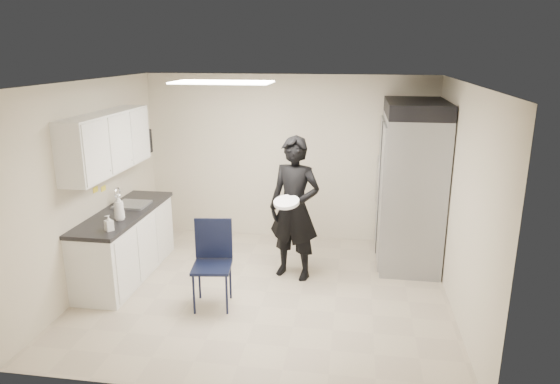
% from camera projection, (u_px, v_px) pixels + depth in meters
% --- Properties ---
extents(floor, '(4.50, 4.50, 0.00)m').
position_uv_depth(floor, '(266.00, 291.00, 6.32)').
color(floor, tan).
rests_on(floor, ground).
extents(ceiling, '(4.50, 4.50, 0.00)m').
position_uv_depth(ceiling, '(265.00, 82.00, 5.61)').
color(ceiling, white).
rests_on(ceiling, back_wall).
extents(back_wall, '(4.50, 0.00, 4.50)m').
position_uv_depth(back_wall, '(288.00, 158.00, 7.87)').
color(back_wall, '#C0B39F').
rests_on(back_wall, floor).
extents(left_wall, '(0.00, 4.00, 4.00)m').
position_uv_depth(left_wall, '(90.00, 186.00, 6.30)').
color(left_wall, '#C0B39F').
rests_on(left_wall, floor).
extents(right_wall, '(0.00, 4.00, 4.00)m').
position_uv_depth(right_wall, '(461.00, 202.00, 5.64)').
color(right_wall, '#C0B39F').
rests_on(right_wall, floor).
extents(ceiling_panel, '(1.20, 0.60, 0.02)m').
position_uv_depth(ceiling_panel, '(222.00, 82.00, 6.08)').
color(ceiling_panel, white).
rests_on(ceiling_panel, ceiling).
extents(lower_counter, '(0.60, 1.90, 0.86)m').
position_uv_depth(lower_counter, '(126.00, 245.00, 6.68)').
color(lower_counter, silver).
rests_on(lower_counter, floor).
extents(countertop, '(0.64, 1.95, 0.05)m').
position_uv_depth(countertop, '(123.00, 213.00, 6.56)').
color(countertop, black).
rests_on(countertop, lower_counter).
extents(sink, '(0.42, 0.40, 0.14)m').
position_uv_depth(sink, '(133.00, 208.00, 6.79)').
color(sink, gray).
rests_on(sink, countertop).
extents(faucet, '(0.02, 0.02, 0.24)m').
position_uv_depth(faucet, '(118.00, 197.00, 6.78)').
color(faucet, silver).
rests_on(faucet, countertop).
extents(upper_cabinets, '(0.35, 1.80, 0.75)m').
position_uv_depth(upper_cabinets, '(107.00, 142.00, 6.32)').
color(upper_cabinets, silver).
rests_on(upper_cabinets, left_wall).
extents(towel_dispenser, '(0.22, 0.30, 0.35)m').
position_uv_depth(towel_dispenser, '(141.00, 142.00, 7.47)').
color(towel_dispenser, black).
rests_on(towel_dispenser, left_wall).
extents(notice_sticker_left, '(0.00, 0.12, 0.07)m').
position_uv_depth(notice_sticker_left, '(96.00, 190.00, 6.41)').
color(notice_sticker_left, yellow).
rests_on(notice_sticker_left, left_wall).
extents(notice_sticker_right, '(0.00, 0.12, 0.07)m').
position_uv_depth(notice_sticker_right, '(103.00, 189.00, 6.61)').
color(notice_sticker_right, yellow).
rests_on(notice_sticker_right, left_wall).
extents(commercial_fridge, '(0.80, 1.35, 2.10)m').
position_uv_depth(commercial_fridge, '(411.00, 191.00, 6.98)').
color(commercial_fridge, gray).
rests_on(commercial_fridge, floor).
extents(fridge_compressor, '(0.80, 1.35, 0.20)m').
position_uv_depth(fridge_compressor, '(417.00, 108.00, 6.66)').
color(fridge_compressor, black).
rests_on(fridge_compressor, commercial_fridge).
extents(folding_chair, '(0.50, 0.50, 1.00)m').
position_uv_depth(folding_chair, '(212.00, 267.00, 5.84)').
color(folding_chair, black).
rests_on(folding_chair, floor).
extents(man_tuxedo, '(0.80, 0.65, 1.90)m').
position_uv_depth(man_tuxedo, '(294.00, 209.00, 6.52)').
color(man_tuxedo, black).
rests_on(man_tuxedo, floor).
extents(bucket_lid, '(0.41, 0.41, 0.04)m').
position_uv_depth(bucket_lid, '(286.00, 202.00, 6.26)').
color(bucket_lid, silver).
rests_on(bucket_lid, man_tuxedo).
extents(soap_bottle_a, '(0.18, 0.18, 0.33)m').
position_uv_depth(soap_bottle_a, '(119.00, 207.00, 6.18)').
color(soap_bottle_a, white).
rests_on(soap_bottle_a, countertop).
extents(soap_bottle_b, '(0.12, 0.12, 0.19)m').
position_uv_depth(soap_bottle_b, '(109.00, 223.00, 5.83)').
color(soap_bottle_b, '#B7B4C1').
rests_on(soap_bottle_b, countertop).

